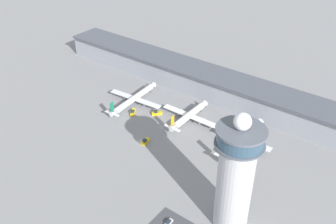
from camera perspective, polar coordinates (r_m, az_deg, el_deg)
name	(u,v)px	position (r m, az deg, el deg)	size (l,w,h in m)	color
ground_plane	(141,142)	(213.58, -4.13, -4.61)	(1000.00, 1000.00, 0.00)	gray
terminal_building	(207,82)	(256.84, 6.02, 4.52)	(242.90, 25.00, 16.51)	#9399A3
control_tower	(236,175)	(154.11, 10.25, -9.47)	(19.54, 19.54, 56.74)	#BCBCC1
airplane_gate_alpha	(134,99)	(245.93, -5.18, 2.05)	(39.25, 45.99, 12.14)	silver
airplane_gate_bravo	(189,116)	(228.56, 3.23, -0.54)	(38.24, 36.17, 12.48)	white
airplane_gate_charlie	(243,139)	(211.49, 11.41, -4.11)	(32.11, 43.23, 14.27)	silver
service_truck_catering	(238,167)	(198.47, 10.64, -8.24)	(5.56, 5.76, 2.95)	black
service_truck_fuel	(157,113)	(235.98, -1.73, -0.15)	(6.19, 6.45, 3.01)	black
service_truck_baggage	(133,112)	(237.98, -5.37, -0.03)	(6.14, 7.75, 2.63)	black
service_truck_water	(145,141)	(212.47, -3.47, -4.50)	(3.37, 6.73, 2.60)	black
car_yellow_taxi	(169,223)	(170.17, 0.08, -16.50)	(1.95, 4.80, 1.57)	black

